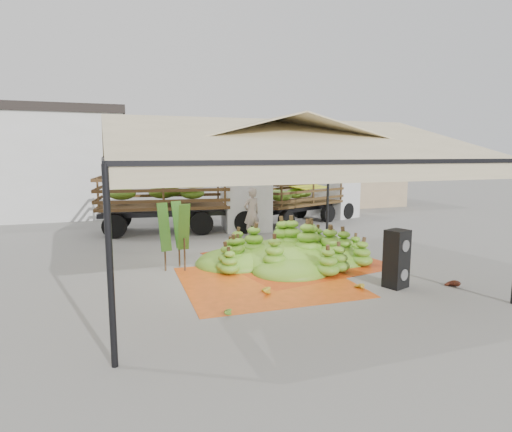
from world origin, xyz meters
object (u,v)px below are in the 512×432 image
object	(u,v)px
speaker_stack	(396,259)
banana_heap	(290,242)
truck_left	(192,196)
truck_right	(310,195)
vendor	(252,213)

from	to	relation	value
speaker_stack	banana_heap	bearing A→B (deg)	96.18
truck_left	truck_right	bearing A→B (deg)	16.05
vendor	truck_right	size ratio (longest dim) A/B	0.31
banana_heap	speaker_stack	bearing A→B (deg)	-65.13
vendor	truck_left	bearing A→B (deg)	-67.15
banana_heap	vendor	world-z (taller)	vendor
banana_heap	truck_left	distance (m)	6.32
banana_heap	truck_left	bearing A→B (deg)	105.12
vendor	truck_left	xyz separation A→B (m)	(-1.77, 2.28, 0.49)
truck_left	truck_right	distance (m)	5.83
banana_heap	vendor	xyz separation A→B (m)	(0.14, 3.77, 0.36)
speaker_stack	truck_left	world-z (taller)	truck_left
speaker_stack	truck_left	bearing A→B (deg)	89.80
truck_left	speaker_stack	bearing A→B (deg)	-63.49
truck_left	banana_heap	bearing A→B (deg)	-66.87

